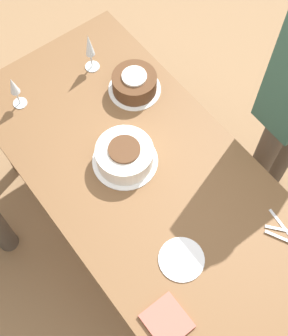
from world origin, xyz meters
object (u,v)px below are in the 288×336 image
object	(u,v)px
cake_center_white	(125,156)
wine_glass_near	(89,47)
cake_front_chocolate	(134,83)
wine_glass_far	(14,88)

from	to	relation	value
cake_center_white	wine_glass_near	bearing A→B (deg)	-19.54
cake_center_white	cake_front_chocolate	xyz separation A→B (m)	(0.29, -0.27, -0.00)
cake_center_white	wine_glass_far	bearing A→B (deg)	20.82
wine_glass_far	cake_center_white	bearing A→B (deg)	-159.18
wine_glass_near	wine_glass_far	world-z (taller)	wine_glass_near
wine_glass_near	cake_front_chocolate	bearing A→B (deg)	-160.74
cake_front_chocolate	wine_glass_far	world-z (taller)	wine_glass_far
cake_center_white	wine_glass_near	world-z (taller)	wine_glass_near
cake_center_white	wine_glass_near	distance (m)	0.56
wine_glass_near	cake_center_white	bearing A→B (deg)	160.46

